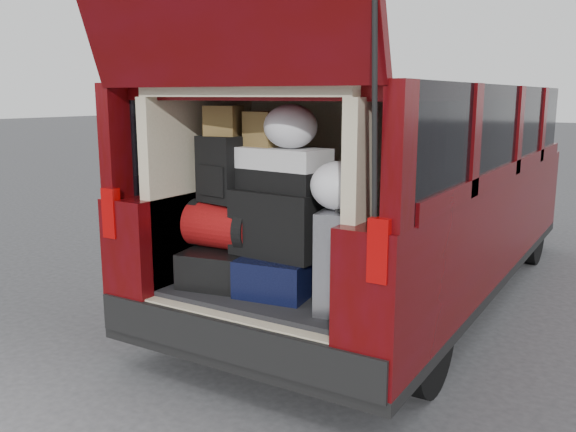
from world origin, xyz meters
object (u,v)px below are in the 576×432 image
(black_hardshell, at_px, (224,264))
(silver_roller, at_px, (344,260))
(red_duffel, at_px, (224,225))
(black_soft_case, at_px, (280,223))
(backpack, at_px, (221,169))
(twotone_duffel, at_px, (282,169))
(navy_hardshell, at_px, (282,273))

(black_hardshell, height_order, silver_roller, silver_roller)
(red_duffel, height_order, black_soft_case, black_soft_case)
(silver_roller, xyz_separation_m, black_soft_case, (-0.47, 0.10, 0.14))
(black_soft_case, bearing_deg, black_hardshell, -173.89)
(backpack, height_order, twotone_duffel, backpack)
(black_hardshell, bearing_deg, silver_roller, -15.14)
(black_hardshell, relative_size, silver_roller, 0.98)
(silver_roller, height_order, red_duffel, silver_roller)
(black_hardshell, xyz_separation_m, backpack, (0.00, -0.01, 0.60))
(backpack, bearing_deg, silver_roller, 5.84)
(red_duffel, height_order, backpack, backpack)
(black_hardshell, xyz_separation_m, twotone_duffel, (0.40, 0.06, 0.63))
(backpack, relative_size, twotone_duffel, 0.74)
(twotone_duffel, bearing_deg, black_hardshell, -165.66)
(red_duffel, distance_m, black_soft_case, 0.40)
(navy_hardshell, xyz_separation_m, black_soft_case, (-0.01, 0.00, 0.31))
(black_soft_case, distance_m, backpack, 0.50)
(black_hardshell, distance_m, backpack, 0.60)
(black_soft_case, bearing_deg, twotone_duffel, 107.29)
(navy_hardshell, distance_m, silver_roller, 0.50)
(navy_hardshell, height_order, silver_roller, silver_roller)
(navy_hardshell, height_order, black_soft_case, black_soft_case)
(red_duffel, bearing_deg, silver_roller, -6.69)
(silver_roller, bearing_deg, red_duffel, 165.32)
(black_soft_case, relative_size, backpack, 1.34)
(silver_roller, height_order, black_soft_case, black_soft_case)
(twotone_duffel, bearing_deg, red_duffel, -163.96)
(red_duffel, bearing_deg, backpack, -173.85)
(backpack, bearing_deg, red_duffel, 18.53)
(twotone_duffel, bearing_deg, navy_hardshell, -58.66)
(black_soft_case, bearing_deg, silver_roller, -9.00)
(navy_hardshell, xyz_separation_m, backpack, (-0.42, -0.03, 0.60))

